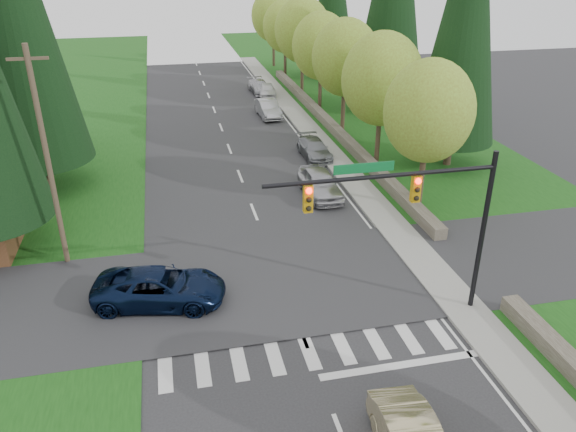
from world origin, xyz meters
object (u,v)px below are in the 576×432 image
object	(u,v)px
suv_navy	(160,287)
parked_car_a	(320,183)
parked_car_c	(268,109)
parked_car_e	(259,86)
parked_car_d	(267,90)
parked_car_b	(314,149)

from	to	relation	value
suv_navy	parked_car_a	bearing A→B (deg)	-33.82
parked_car_c	parked_car_e	xyz separation A→B (m)	(0.79, 8.83, -0.10)
suv_navy	parked_car_d	xyz separation A→B (m)	(10.84, 33.53, -0.10)
parked_car_d	parked_car_c	bearing A→B (deg)	-92.68
parked_car_a	parked_car_b	distance (m)	6.69
parked_car_c	parked_car_e	world-z (taller)	parked_car_c
suv_navy	parked_car_c	xyz separation A→B (m)	(9.59, 26.56, -0.02)
parked_car_d	parked_car_e	size ratio (longest dim) A/B	0.87
parked_car_b	parked_car_e	xyz separation A→B (m)	(-0.46, 19.58, 0.00)
parked_car_a	parked_car_b	xyz separation A→B (m)	(1.40, 6.54, -0.17)
parked_car_d	parked_car_a	bearing A→B (deg)	-85.84
parked_car_a	parked_car_d	xyz separation A→B (m)	(1.40, 24.27, -0.15)
parked_car_a	parked_car_c	bearing A→B (deg)	88.14
parked_car_a	parked_car_b	world-z (taller)	parked_car_a
parked_car_a	parked_car_e	bearing A→B (deg)	86.58
suv_navy	parked_car_b	world-z (taller)	suv_navy
parked_car_a	suv_navy	bearing A→B (deg)	-136.88
suv_navy	parked_car_c	distance (m)	28.23
parked_car_c	parked_car_d	xyz separation A→B (m)	(1.25, 6.98, -0.09)
parked_car_b	parked_car_c	xyz separation A→B (m)	(-1.25, 10.75, 0.11)
parked_car_b	parked_car_e	distance (m)	19.59
suv_navy	parked_car_a	world-z (taller)	parked_car_a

